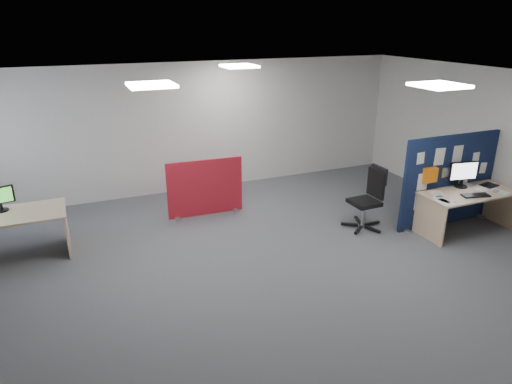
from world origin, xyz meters
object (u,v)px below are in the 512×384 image
object	(u,v)px
main_desk	(467,201)
second_desk	(6,224)
monitor_main	(463,173)
red_divider	(205,188)
office_chair	(370,194)
navy_divider	(448,181)

from	to	relation	value
main_desk	second_desk	world-z (taller)	same
main_desk	monitor_main	size ratio (longest dim) A/B	3.24
red_divider	second_desk	xyz separation A→B (m)	(-3.30, -0.44, 0.03)
main_desk	second_desk	distance (m)	7.52
second_desk	office_chair	distance (m)	5.93
second_desk	monitor_main	bearing A→B (deg)	-13.56
monitor_main	office_chair	bearing A→B (deg)	170.25
main_desk	second_desk	size ratio (longest dim) A/B	0.98
red_divider	navy_divider	bearing A→B (deg)	-26.37
navy_divider	second_desk	world-z (taller)	navy_divider
main_desk	red_divider	size ratio (longest dim) A/B	1.19
monitor_main	second_desk	world-z (taller)	monitor_main
office_chair	red_divider	bearing A→B (deg)	144.81
second_desk	red_divider	bearing A→B (deg)	7.68
red_divider	monitor_main	bearing A→B (deg)	-26.98
navy_divider	second_desk	size ratio (longest dim) A/B	1.15
navy_divider	second_desk	bearing A→B (deg)	167.23
navy_divider	second_desk	xyz separation A→B (m)	(-7.14, 1.62, -0.27)
navy_divider	main_desk	xyz separation A→B (m)	(0.12, -0.36, -0.27)
monitor_main	navy_divider	bearing A→B (deg)	149.30
navy_divider	office_chair	xyz separation A→B (m)	(-1.34, 0.41, -0.21)
office_chair	main_desk	bearing A→B (deg)	-29.59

